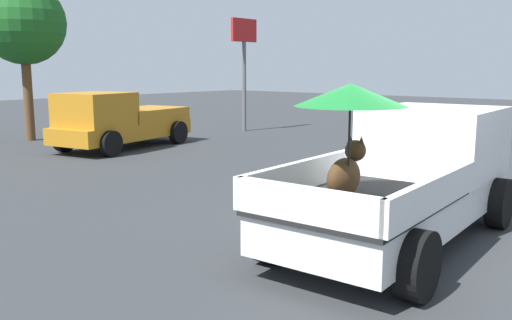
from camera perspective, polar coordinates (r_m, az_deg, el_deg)
ground_plane at (r=8.33m, az=14.38°, el=-8.38°), size 80.00×80.00×0.00m
pickup_truck_main at (r=8.46m, az=15.69°, el=-1.27°), size 5.14×2.46×2.34m
pickup_truck_red at (r=17.85m, az=-14.14°, el=3.98°), size 5.06×2.89×1.80m
motel_sign at (r=22.16m, az=-1.26°, el=11.24°), size 1.40×0.16×4.46m
tree_by_lot at (r=20.83m, az=-23.16°, el=12.98°), size 2.86×2.86×5.50m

